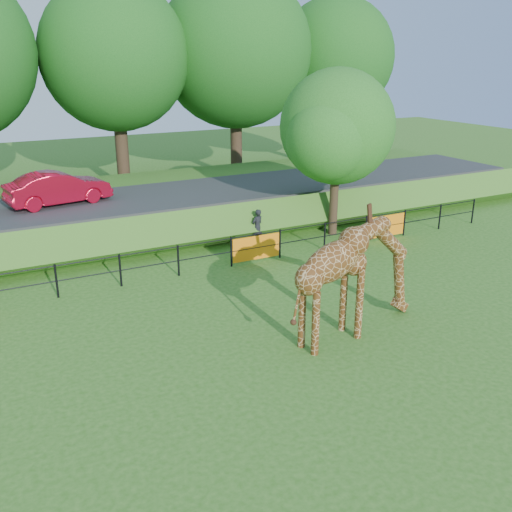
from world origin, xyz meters
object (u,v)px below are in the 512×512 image
at_px(giraffe, 356,278).
at_px(visitor, 257,227).
at_px(tree_east, 339,131).
at_px(car_red, 58,188).

bearing_deg(giraffe, visitor, 70.93).
xyz_separation_m(giraffe, visitor, (1.32, 8.08, -0.87)).
xyz_separation_m(giraffe, tree_east, (4.87, 7.84, 2.70)).
relative_size(car_red, tree_east, 0.60).
bearing_deg(car_red, giraffe, -167.02).
bearing_deg(visitor, tree_east, 159.54).
relative_size(giraffe, tree_east, 0.65).
bearing_deg(car_red, visitor, -133.97).
bearing_deg(tree_east, car_red, 155.37).
bearing_deg(car_red, tree_east, -125.03).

